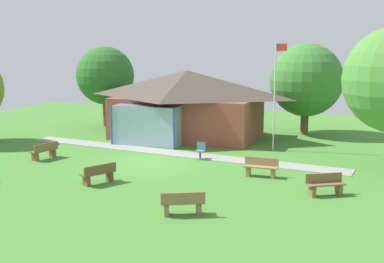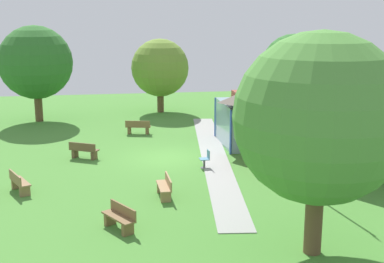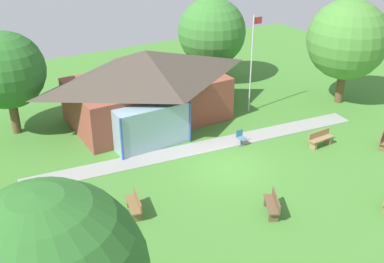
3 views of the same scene
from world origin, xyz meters
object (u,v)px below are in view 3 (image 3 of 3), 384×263
at_px(bench_lawn_far_right, 384,140).
at_px(tree_behind_pavilion_right, 212,32).
at_px(bench_mid_left, 135,205).
at_px(pavilion, 147,85).
at_px(flagpole, 252,60).
at_px(bench_front_center, 273,205).
at_px(tree_east_hedge, 347,40).
at_px(tree_behind_pavilion_left, 6,71).
at_px(patio_chair_lawn_spare, 241,138).
at_px(bench_mid_right, 320,139).

bearing_deg(bench_lawn_far_right, tree_behind_pavilion_right, -111.28).
distance_m(bench_mid_left, tree_behind_pavilion_right, 17.10).
bearing_deg(bench_mid_left, tree_behind_pavilion_right, -30.91).
bearing_deg(bench_mid_left, pavilion, -16.41).
height_order(flagpole, bench_front_center, flagpole).
height_order(bench_mid_left, tree_east_hedge, tree_east_hedge).
height_order(bench_lawn_far_right, tree_behind_pavilion_left, tree_behind_pavilion_left).
height_order(flagpole, bench_mid_left, flagpole).
distance_m(bench_front_center, tree_behind_pavilion_left, 15.88).
distance_m(patio_chair_lawn_spare, tree_east_hedge, 10.01).
xyz_separation_m(bench_mid_left, tree_behind_pavilion_left, (-2.56, 10.57, 3.31)).
xyz_separation_m(flagpole, bench_lawn_far_right, (3.37, -7.53, -2.91)).
bearing_deg(bench_lawn_far_right, tree_behind_pavilion_left, -67.07).
distance_m(tree_east_hedge, tree_behind_pavilion_right, 9.23).
distance_m(flagpole, tree_behind_pavilion_left, 13.97).
xyz_separation_m(bench_lawn_far_right, tree_behind_pavilion_left, (-16.62, 11.93, 3.31)).
height_order(pavilion, tree_east_hedge, tree_east_hedge).
bearing_deg(bench_mid_left, patio_chair_lawn_spare, -56.84).
relative_size(bench_front_center, tree_behind_pavilion_left, 0.26).
relative_size(flagpole, bench_front_center, 3.95).
distance_m(bench_mid_right, tree_behind_pavilion_left, 17.37).
bearing_deg(tree_behind_pavilion_left, patio_chair_lawn_spare, -37.65).
bearing_deg(tree_behind_pavilion_right, tree_behind_pavilion_left, -173.84).
distance_m(bench_lawn_far_right, tree_east_hedge, 7.36).
distance_m(flagpole, bench_mid_right, 6.42).
bearing_deg(tree_behind_pavilion_left, bench_front_center, -60.74).
xyz_separation_m(patio_chair_lawn_spare, tree_east_hedge, (9.14, 1.62, 3.74)).
xyz_separation_m(flagpole, tree_behind_pavilion_left, (-13.25, 4.39, 0.40)).
relative_size(bench_front_center, bench_mid_right, 1.01).
bearing_deg(bench_mid_left, flagpole, -46.98).
bearing_deg(bench_front_center, flagpole, -3.19).
relative_size(patio_chair_lawn_spare, tree_behind_pavilion_right, 0.14).
height_order(bench_mid_right, patio_chair_lawn_spare, patio_chair_lawn_spare).
xyz_separation_m(bench_front_center, bench_lawn_far_right, (9.03, 1.63, 0.00)).
bearing_deg(tree_behind_pavilion_left, flagpole, -18.33).
distance_m(patio_chair_lawn_spare, tree_behind_pavilion_left, 13.18).
bearing_deg(bench_mid_left, bench_lawn_far_right, -82.52).
bearing_deg(flagpole, tree_east_hedge, -16.57).
height_order(flagpole, patio_chair_lawn_spare, flagpole).
bearing_deg(patio_chair_lawn_spare, flagpole, -135.66).
relative_size(pavilion, patio_chair_lawn_spare, 11.47).
bearing_deg(flagpole, bench_front_center, -121.72).
distance_m(flagpole, bench_lawn_far_right, 8.75).
relative_size(pavilion, tree_east_hedge, 1.48).
xyz_separation_m(patio_chair_lawn_spare, tree_behind_pavilion_right, (4.11, 9.33, 3.19)).
xyz_separation_m(bench_lawn_far_right, tree_behind_pavilion_right, (-2.40, 13.46, 3.20)).
height_order(pavilion, bench_mid_right, pavilion).
distance_m(bench_mid_right, tree_east_hedge, 7.74).
relative_size(bench_mid_left, bench_mid_right, 1.03).
bearing_deg(tree_east_hedge, tree_behind_pavilion_right, 123.15).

